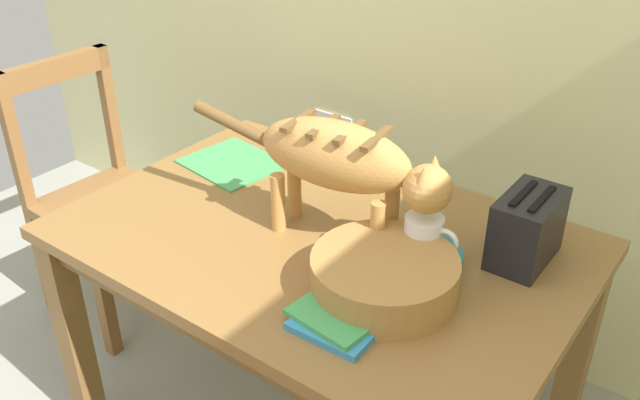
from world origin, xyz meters
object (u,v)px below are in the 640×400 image
(coffee_mug, at_px, (425,235))
(toaster, at_px, (527,228))
(magazine, at_px, (233,163))
(cat, at_px, (344,162))
(book_stack, at_px, (336,320))
(wicker_basket, at_px, (384,275))
(saucer_bowl, at_px, (421,257))
(wooden_chair_near, at_px, (100,197))
(dining_table, at_px, (320,262))

(coffee_mug, xyz_separation_m, toaster, (0.18, 0.16, 0.00))
(magazine, bearing_deg, cat, -7.45)
(book_stack, relative_size, wicker_basket, 0.59)
(coffee_mug, bearing_deg, saucer_bowl, 180.00)
(wooden_chair_near, bearing_deg, wicker_basket, 85.23)
(toaster, bearing_deg, wooden_chair_near, -174.64)
(book_stack, bearing_deg, toaster, 65.00)
(dining_table, distance_m, saucer_bowl, 0.29)
(saucer_bowl, height_order, book_stack, saucer_bowl)
(wicker_basket, bearing_deg, dining_table, 156.80)
(dining_table, bearing_deg, cat, 14.37)
(saucer_bowl, bearing_deg, toaster, 40.96)
(dining_table, xyz_separation_m, wooden_chair_near, (-1.03, 0.06, -0.18))
(cat, bearing_deg, wooden_chair_near, -99.35)
(saucer_bowl, distance_m, toaster, 0.25)
(cat, distance_m, wicker_basket, 0.29)
(wicker_basket, bearing_deg, magazine, 159.09)
(saucer_bowl, relative_size, book_stack, 1.00)
(cat, relative_size, wicker_basket, 2.13)
(toaster, relative_size, wooden_chair_near, 0.21)
(coffee_mug, xyz_separation_m, wooden_chair_near, (-1.30, 0.02, -0.35))
(dining_table, xyz_separation_m, book_stack, (0.24, -0.26, 0.10))
(saucer_bowl, relative_size, coffee_mug, 1.43)
(wicker_basket, height_order, wooden_chair_near, wooden_chair_near)
(wooden_chair_near, bearing_deg, magazine, 102.43)
(saucer_bowl, bearing_deg, magazine, 170.57)
(dining_table, distance_m, coffee_mug, 0.32)
(cat, xyz_separation_m, toaster, (0.40, 0.19, -0.13))
(dining_table, height_order, wooden_chair_near, wooden_chair_near)
(cat, height_order, magazine, cat)
(toaster, bearing_deg, coffee_mug, -138.52)
(saucer_bowl, relative_size, magazine, 0.70)
(saucer_bowl, bearing_deg, wicker_basket, -94.28)
(coffee_mug, relative_size, book_stack, 0.70)
(book_stack, distance_m, wicker_basket, 0.16)
(dining_table, relative_size, book_stack, 6.65)
(cat, distance_m, magazine, 0.57)
(book_stack, distance_m, wooden_chair_near, 1.34)
(book_stack, xyz_separation_m, wicker_basket, (0.02, 0.15, 0.03))
(cat, bearing_deg, wicker_basket, 50.85)
(book_stack, relative_size, toaster, 0.97)
(cat, height_order, wicker_basket, cat)
(magazine, xyz_separation_m, wicker_basket, (0.71, -0.27, 0.05))
(cat, xyz_separation_m, saucer_bowl, (0.21, 0.03, -0.20))
(wicker_basket, bearing_deg, coffee_mug, 84.45)
(book_stack, bearing_deg, wicker_basket, 82.51)
(coffee_mug, bearing_deg, cat, -173.25)
(dining_table, xyz_separation_m, coffee_mug, (0.27, 0.04, 0.17))
(book_stack, bearing_deg, dining_table, 131.95)
(saucer_bowl, bearing_deg, cat, -173.14)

